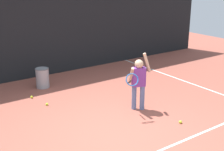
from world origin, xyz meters
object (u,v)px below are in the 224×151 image
tennis_player (138,80)px  tennis_ball_0 (47,104)px  ball_hopper (42,78)px  tennis_ball_3 (180,122)px  tennis_ball_2 (32,97)px

tennis_player → tennis_ball_0: (-1.66, 1.43, -0.69)m
ball_hopper → tennis_ball_0: bearing=-109.0°
ball_hopper → tennis_ball_0: (-0.43, -1.25, -0.26)m
tennis_ball_0 → tennis_ball_3: (1.95, -2.52, 0.00)m
tennis_player → tennis_ball_2: bearing=153.4°
tennis_player → tennis_ball_3: size_ratio=20.46×
tennis_ball_0 → tennis_ball_2: bearing=101.1°
tennis_player → ball_hopper: (-1.23, 2.68, -0.44)m
ball_hopper → tennis_ball_0: ball_hopper is taller
ball_hopper → tennis_ball_3: 4.07m
tennis_ball_2 → tennis_player: bearing=-49.4°
tennis_player → ball_hopper: 2.98m
tennis_ball_0 → ball_hopper: bearing=71.0°
tennis_ball_2 → ball_hopper: bearing=46.5°
tennis_player → tennis_ball_0: tennis_player is taller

